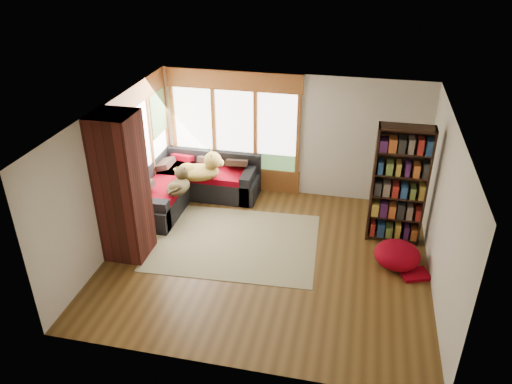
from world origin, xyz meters
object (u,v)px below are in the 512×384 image
at_px(dog_tan, 201,169).
at_px(dog_brindle, 179,184).
at_px(brick_chimney, 122,188).
at_px(bookshelf, 399,186).
at_px(sectional_sofa, 191,187).
at_px(area_rug, 235,242).
at_px(pouf, 397,254).

height_order(dog_tan, dog_brindle, dog_tan).
relative_size(brick_chimney, bookshelf, 1.17).
relative_size(sectional_sofa, bookshelf, 0.99).
xyz_separation_m(area_rug, bookshelf, (2.82, 0.75, 1.10)).
relative_size(brick_chimney, dog_tan, 2.52).
distance_m(brick_chimney, dog_tan, 2.14).
relative_size(area_rug, dog_tan, 2.91).
bearing_deg(dog_brindle, area_rug, -119.23).
bearing_deg(dog_brindle, dog_tan, -25.91).
xyz_separation_m(sectional_sofa, area_rug, (1.28, -1.35, -0.30)).
bearing_deg(sectional_sofa, bookshelf, -5.80).
bearing_deg(sectional_sofa, dog_brindle, -86.69).
height_order(bookshelf, pouf, bookshelf).
xyz_separation_m(brick_chimney, dog_brindle, (0.46, 1.37, -0.57)).
height_order(area_rug, bookshelf, bookshelf).
distance_m(brick_chimney, pouf, 4.77).
distance_m(bookshelf, pouf, 1.22).
bearing_deg(sectional_sofa, area_rug, -43.96).
height_order(brick_chimney, bookshelf, brick_chimney).
height_order(sectional_sofa, bookshelf, bookshelf).
bearing_deg(brick_chimney, sectional_sofa, 77.71).
distance_m(pouf, dog_tan, 4.15).
distance_m(dog_tan, dog_brindle, 0.64).
height_order(area_rug, pouf, pouf).
relative_size(brick_chimney, dog_brindle, 3.67).
bearing_deg(dog_brindle, bookshelf, -90.43).
relative_size(bookshelf, dog_tan, 2.15).
height_order(pouf, dog_tan, dog_tan).
bearing_deg(brick_chimney, area_rug, 22.18).
bearing_deg(area_rug, dog_tan, 128.85).
distance_m(sectional_sofa, dog_tan, 0.57).
height_order(brick_chimney, pouf, brick_chimney).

